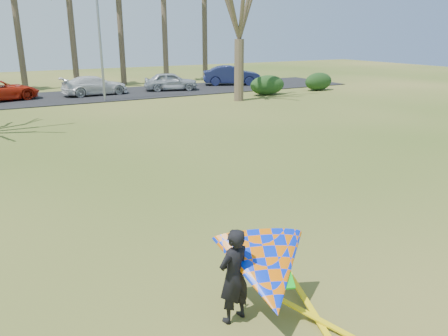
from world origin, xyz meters
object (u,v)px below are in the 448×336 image
car_2 (0,90)px  kite_flyer (264,273)px  car_5 (232,75)px  car_4 (171,81)px  car_3 (95,85)px  streetlight (102,31)px

car_2 → kite_flyer: kite_flyer is taller
car_5 → kite_flyer: 32.20m
car_4 → car_3: bearing=103.0°
car_2 → car_4: bearing=-106.2°
car_2 → car_3: bearing=-106.0°
car_3 → kite_flyer: bearing=167.4°
car_4 → streetlight: bearing=131.6°
car_4 → kite_flyer: bearing=175.8°
kite_flyer → car_3: bearing=82.1°
car_3 → kite_flyer: (-3.83, -27.44, 0.11)m
kite_flyer → car_4: bearing=70.5°
car_4 → car_5: size_ratio=0.84×
car_3 → streetlight: bearing=176.1°
car_4 → car_5: 6.11m
car_4 → kite_flyer: size_ratio=1.71×
streetlight → car_2: 7.95m
car_3 → car_4: (5.79, -0.23, 0.02)m
car_5 → kite_flyer: (-15.65, -28.14, -0.02)m
car_2 → streetlight: bearing=-132.0°
car_2 → car_3: (6.17, -0.20, 0.00)m
streetlight → car_4: 7.41m
streetlight → kite_flyer: 24.94m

